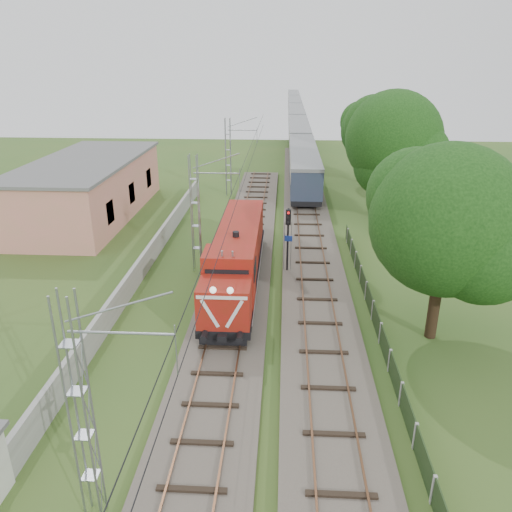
{
  "coord_description": "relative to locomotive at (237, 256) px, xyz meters",
  "views": [
    {
      "loc": [
        2.88,
        -19.64,
        13.86
      ],
      "look_at": [
        1.21,
        9.26,
        2.2
      ],
      "focal_mm": 35.0,
      "sensor_mm": 36.0,
      "label": 1
    }
  ],
  "objects": [
    {
      "name": "track_main",
      "position": [
        0.0,
        -2.37,
        -1.92
      ],
      "size": [
        4.2,
        70.0,
        0.45
      ],
      "color": "#6B6054",
      "rests_on": "ground"
    },
    {
      "name": "tree_c",
      "position": [
        11.91,
        14.8,
        2.95
      ],
      "size": [
        6.24,
        5.95,
        8.09
      ],
      "color": "#332215",
      "rests_on": "ground"
    },
    {
      "name": "locomotive",
      "position": [
        0.0,
        0.0,
        0.0
      ],
      "size": [
        2.76,
        15.78,
        4.01
      ],
      "color": "black",
      "rests_on": "ground"
    },
    {
      "name": "boundary_wall",
      "position": [
        -6.5,
        2.63,
        -1.35
      ],
      "size": [
        0.25,
        40.0,
        1.5
      ],
      "primitive_type": "cube",
      "color": "#9E9E99",
      "rests_on": "ground"
    },
    {
      "name": "tree_d",
      "position": [
        12.71,
        28.57,
        3.91
      ],
      "size": [
        7.43,
        7.07,
        9.63
      ],
      "color": "#332215",
      "rests_on": "ground"
    },
    {
      "name": "ground",
      "position": [
        0.0,
        -9.37,
        -2.1
      ],
      "size": [
        140.0,
        140.0,
        0.0
      ],
      "primitive_type": "plane",
      "color": "#335720",
      "rests_on": "ground"
    },
    {
      "name": "tree_b",
      "position": [
        12.32,
        15.25,
        4.97
      ],
      "size": [
        8.74,
        8.32,
        11.33
      ],
      "color": "#332215",
      "rests_on": "ground"
    },
    {
      "name": "coach_rake",
      "position": [
        5.0,
        73.81,
        0.45
      ],
      "size": [
        3.07,
        114.93,
        3.55
      ],
      "color": "black",
      "rests_on": "ground"
    },
    {
      "name": "station_building",
      "position": [
        -15.0,
        14.63,
        0.53
      ],
      "size": [
        8.4,
        20.4,
        5.22
      ],
      "color": "#D77D74",
      "rests_on": "ground"
    },
    {
      "name": "catenary",
      "position": [
        -2.95,
        2.63,
        1.95
      ],
      "size": [
        3.31,
        70.0,
        8.0
      ],
      "color": "gray",
      "rests_on": "ground"
    },
    {
      "name": "track_side",
      "position": [
        5.0,
        10.63,
        -1.92
      ],
      "size": [
        4.2,
        80.0,
        0.45
      ],
      "color": "#6B6054",
      "rests_on": "ground"
    },
    {
      "name": "signal_post",
      "position": [
        3.2,
        2.13,
        1.09
      ],
      "size": [
        0.51,
        0.4,
        4.65
      ],
      "color": "black",
      "rests_on": "ground"
    },
    {
      "name": "tree_a",
      "position": [
        10.88,
        -5.56,
        4.28
      ],
      "size": [
        7.89,
        7.51,
        10.22
      ],
      "color": "#332215",
      "rests_on": "ground"
    },
    {
      "name": "fence",
      "position": [
        8.0,
        -6.37,
        -1.5
      ],
      "size": [
        0.12,
        32.0,
        1.2
      ],
      "color": "black",
      "rests_on": "ground"
    }
  ]
}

